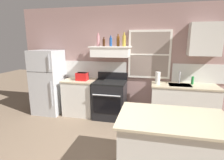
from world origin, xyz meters
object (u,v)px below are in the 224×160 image
bottle_champagne_gold_foil (124,41)px  dish_soap_bottle (193,80)px  toaster (82,76)px  bottle_amber_wine (118,41)px  paper_towel_roll (158,78)px  bottle_blue_liqueur (111,42)px  stove_range (110,99)px  bottle_brown_stout (104,42)px  refrigerator (48,82)px  bottle_rose_pink (98,41)px  kitchen_island (171,149)px

bottle_champagne_gold_foil → dish_soap_bottle: size_ratio=1.74×
toaster → dish_soap_bottle: (2.59, 0.15, -0.01)m
bottle_amber_wine → paper_towel_roll: (0.95, -0.10, -0.82)m
bottle_blue_liqueur → dish_soap_bottle: 2.07m
stove_range → paper_towel_roll: bearing=1.9°
stove_range → bottle_blue_liqueur: size_ratio=4.37×
toaster → bottle_blue_liqueur: 1.10m
bottle_brown_stout → bottle_blue_liqueur: bottle_blue_liqueur is taller
bottle_amber_wine → bottle_champagne_gold_foil: 0.18m
refrigerator → toaster: size_ratio=5.53×
bottle_champagne_gold_foil → dish_soap_bottle: bearing=3.3°
bottle_brown_stout → bottle_blue_liqueur: size_ratio=0.85×
bottle_rose_pink → paper_towel_roll: size_ratio=1.15×
bottle_champagne_gold_foil → kitchen_island: 2.53m
paper_towel_roll → bottle_blue_liqueur: bearing=176.0°
refrigerator → kitchen_island: size_ratio=1.17×
bottle_amber_wine → bottle_champagne_gold_foil: size_ratio=0.91×
refrigerator → bottle_rose_pink: size_ratio=5.27×
bottle_rose_pink → bottle_brown_stout: size_ratio=1.47×
toaster → bottle_champagne_gold_foil: bearing=3.4°
refrigerator → bottle_rose_pink: 1.70m
refrigerator → dish_soap_bottle: bearing=2.6°
refrigerator → dish_soap_bottle: 3.54m
toaster → bottle_amber_wine: 1.23m
toaster → kitchen_island: size_ratio=0.21×
bottle_blue_liqueur → bottle_rose_pink: bearing=178.0°
paper_towel_roll → dish_soap_bottle: 0.77m
bottle_blue_liqueur → dish_soap_bottle: bottle_blue_liqueur is taller
refrigerator → bottle_blue_liqueur: bottle_blue_liqueur is taller
stove_range → bottle_amber_wine: 1.42m
bottle_rose_pink → paper_towel_roll: bearing=-3.6°
toaster → bottle_champagne_gold_foil: size_ratio=0.95×
stove_range → bottle_brown_stout: size_ratio=5.15×
bottle_blue_liqueur → dish_soap_bottle: (1.88, 0.02, -0.85)m
toaster → bottle_brown_stout: bottle_brown_stout is taller
bottle_amber_wine → kitchen_island: 2.65m
toaster → dish_soap_bottle: bearing=3.3°
bottle_amber_wine → paper_towel_roll: bearing=-6.0°
bottle_brown_stout → bottle_amber_wine: size_ratio=0.74×
paper_towel_roll → bottle_brown_stout: bearing=178.6°
bottle_blue_liqueur → bottle_champagne_gold_foil: size_ratio=0.80×
refrigerator → bottle_rose_pink: (1.33, 0.15, 1.05)m
bottle_blue_liqueur → bottle_amber_wine: bottle_amber_wine is taller
bottle_champagne_gold_foil → paper_towel_roll: size_ratio=1.16×
stove_range → kitchen_island: bearing=-55.2°
bottle_brown_stout → bottle_champagne_gold_foil: bearing=-2.5°
stove_range → paper_towel_roll: size_ratio=4.04×
bottle_rose_pink → bottle_amber_wine: (0.49, 0.01, -0.01)m
paper_towel_roll → kitchen_island: 1.95m
bottle_champagne_gold_foil → paper_towel_roll: bearing=-0.8°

